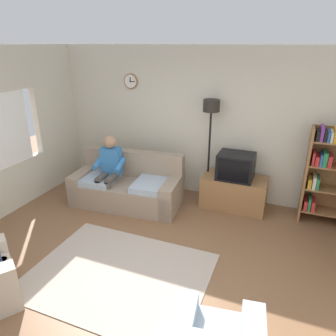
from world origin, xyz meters
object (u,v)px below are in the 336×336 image
(couch, at_px, (128,187))
(floor_lamp, at_px, (211,123))
(tv, at_px, (236,166))
(person_on_couch, at_px, (109,167))
(tv_stand, at_px, (234,192))
(bookshelf, at_px, (325,173))

(couch, relative_size, floor_lamp, 1.07)
(tv, distance_m, person_on_couch, 2.19)
(floor_lamp, bearing_deg, person_on_couch, -153.95)
(couch, distance_m, tv, 1.94)
(tv_stand, xyz_separation_m, person_on_couch, (-2.09, -0.67, 0.42))
(bookshelf, bearing_deg, tv_stand, -177.01)
(tv_stand, relative_size, person_on_couch, 0.89)
(couch, xyz_separation_m, tv_stand, (1.80, 0.57, -0.03))
(couch, relative_size, tv, 3.29)
(bookshelf, bearing_deg, floor_lamp, 179.15)
(person_on_couch, bearing_deg, floor_lamp, 26.05)
(tv_stand, bearing_deg, person_on_couch, -162.09)
(tv, relative_size, person_on_couch, 0.48)
(floor_lamp, height_order, person_on_couch, floor_lamp)
(tv_stand, bearing_deg, couch, -162.57)
(bookshelf, bearing_deg, person_on_couch, -167.80)
(person_on_couch, bearing_deg, bookshelf, 12.20)
(couch, distance_m, floor_lamp, 1.85)
(couch, height_order, floor_lamp, floor_lamp)
(couch, xyz_separation_m, bookshelf, (3.16, 0.64, 0.53))
(bookshelf, relative_size, person_on_couch, 1.28)
(tv, bearing_deg, person_on_couch, -162.70)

